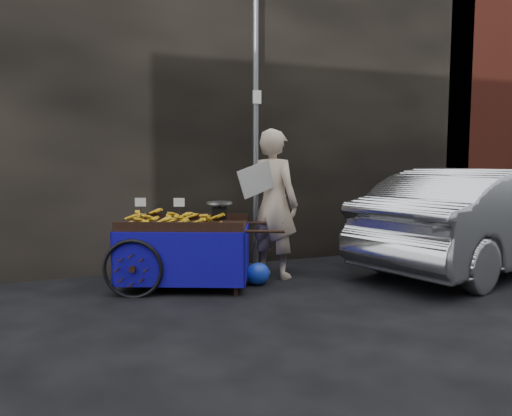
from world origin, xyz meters
name	(u,v)px	position (x,y,z in m)	size (l,w,h in m)	color
ground	(273,292)	(0.00, 0.00, 0.00)	(80.00, 80.00, 0.00)	black
building_wall	(231,100)	(0.39, 2.60, 2.50)	(13.50, 2.00, 5.00)	black
street_pole	(256,126)	(0.30, 1.30, 2.01)	(0.12, 0.10, 4.00)	slate
banana_cart	(181,231)	(-0.94, 0.64, 0.69)	(2.24, 1.66, 1.11)	black
vendor	(273,204)	(0.30, 0.69, 0.97)	(0.95, 0.84, 1.93)	#C1A78F
plastic_bag	(258,274)	(-0.05, 0.36, 0.14)	(0.31, 0.25, 0.28)	blue
parked_car	(484,219)	(3.23, 0.00, 0.71)	(1.50, 4.31, 1.42)	#B0B3B8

